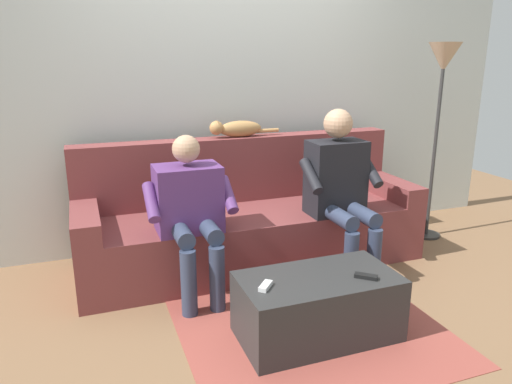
# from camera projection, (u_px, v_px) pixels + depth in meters

# --- Properties ---
(ground_plane) EXTENTS (8.00, 8.00, 0.00)m
(ground_plane) POSITION_uv_depth(u_px,v_px,m) (289.00, 303.00, 3.14)
(ground_plane) COLOR #846042
(back_wall) EXTENTS (5.29, 0.06, 2.63)m
(back_wall) POSITION_uv_depth(u_px,v_px,m) (228.00, 86.00, 3.94)
(back_wall) COLOR silver
(back_wall) RESTS_ON ground
(couch) EXTENTS (2.57, 0.80, 0.94)m
(couch) POSITION_uv_depth(u_px,v_px,m) (250.00, 221.00, 3.74)
(couch) COLOR brown
(couch) RESTS_ON ground
(coffee_table) EXTENTS (0.89, 0.48, 0.37)m
(coffee_table) POSITION_uv_depth(u_px,v_px,m) (317.00, 306.00, 2.74)
(coffee_table) COLOR #2D2D2D
(coffee_table) RESTS_ON ground
(person_left_seated) EXTENTS (0.56, 0.59, 1.20)m
(person_left_seated) POSITION_uv_depth(u_px,v_px,m) (340.00, 184.00, 3.46)
(person_left_seated) COLOR black
(person_left_seated) RESTS_ON ground
(person_right_seated) EXTENTS (0.58, 0.55, 1.07)m
(person_right_seated) POSITION_uv_depth(u_px,v_px,m) (190.00, 206.00, 3.13)
(person_right_seated) COLOR #5B3370
(person_right_seated) RESTS_ON ground
(cat_on_backrest) EXTENTS (0.57, 0.12, 0.14)m
(cat_on_backrest) POSITION_uv_depth(u_px,v_px,m) (236.00, 129.00, 3.76)
(cat_on_backrest) COLOR #B7844C
(cat_on_backrest) RESTS_ON couch
(remote_black) EXTENTS (0.12, 0.12, 0.02)m
(remote_black) POSITION_uv_depth(u_px,v_px,m) (366.00, 276.00, 2.66)
(remote_black) COLOR black
(remote_black) RESTS_ON coffee_table
(remote_white) EXTENTS (0.11, 0.11, 0.02)m
(remote_white) POSITION_uv_depth(u_px,v_px,m) (266.00, 286.00, 2.55)
(remote_white) COLOR white
(remote_white) RESTS_ON coffee_table
(floor_rug) EXTENTS (1.50, 1.49, 0.01)m
(floor_rug) POSITION_uv_depth(u_px,v_px,m) (306.00, 323.00, 2.91)
(floor_rug) COLOR #9E473D
(floor_rug) RESTS_ON ground
(floor_lamp) EXTENTS (0.26, 0.26, 1.66)m
(floor_lamp) POSITION_uv_depth(u_px,v_px,m) (442.00, 77.00, 3.94)
(floor_lamp) COLOR #2D2D2D
(floor_lamp) RESTS_ON ground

